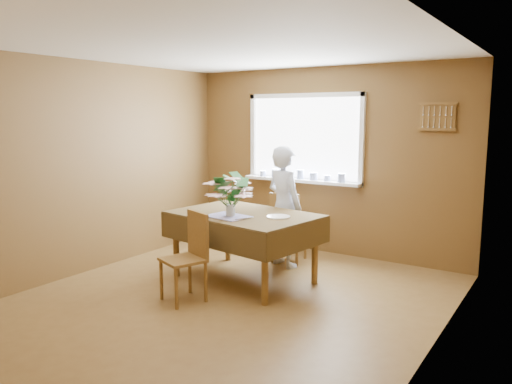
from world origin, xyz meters
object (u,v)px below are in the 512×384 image
Objects in this scene: dining_table at (244,221)px; chair_far at (287,224)px; flower_bouquet at (230,190)px; chair_near at (190,252)px; seated_woman at (284,207)px.

chair_far reaches higher than dining_table.
chair_far is 1.72× the size of flower_bouquet.
chair_far is at bearing 104.30° from chair_near.
dining_table is 1.16× the size of seated_woman.
dining_table is 0.89m from chair_far.
flower_bouquet is at bearing 101.74° from seated_woman.
chair_near is (-0.19, -1.67, -0.00)m from chair_far.
dining_table is at bearing 101.47° from seated_woman.
chair_near is at bearing 101.73° from seated_woman.
seated_woman is 1.00m from flower_bouquet.
chair_far is 0.29m from seated_woman.
flower_bouquet is at bearing 75.59° from chair_far.
chair_far is 1.23m from flower_bouquet.
seated_woman reaches higher than chair_far.
dining_table is 0.83m from chair_near.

